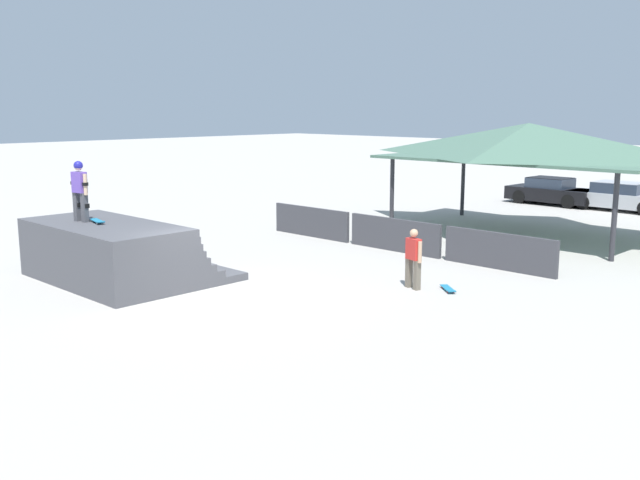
% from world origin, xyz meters
% --- Properties ---
extents(ground_plane, '(160.00, 160.00, 0.00)m').
position_xyz_m(ground_plane, '(0.00, 0.00, 0.00)').
color(ground_plane, '#ADA8A0').
extents(quarter_pipe_ramp, '(4.99, 3.95, 1.56)m').
position_xyz_m(quarter_pipe_ramp, '(-3.47, -0.76, 0.71)').
color(quarter_pipe_ramp, '#4C4C51').
rests_on(quarter_pipe_ramp, ground).
extents(skater_on_deck, '(0.69, 0.26, 1.60)m').
position_xyz_m(skater_on_deck, '(-4.21, -1.26, 2.48)').
color(skater_on_deck, '#4C4C51').
rests_on(skater_on_deck, quarter_pipe_ramp).
extents(skateboard_on_deck, '(0.85, 0.39, 0.09)m').
position_xyz_m(skateboard_on_deck, '(-3.69, -1.09, 1.62)').
color(skateboard_on_deck, silver).
rests_on(skateboard_on_deck, quarter_pipe_ramp).
extents(bystander_walking, '(0.62, 0.31, 1.53)m').
position_xyz_m(bystander_walking, '(2.74, 4.03, 0.85)').
color(bystander_walking, '#6B6051').
rests_on(bystander_walking, ground).
extents(skateboard_on_ground, '(0.73, 0.65, 0.09)m').
position_xyz_m(skateboard_on_ground, '(3.53, 4.45, 0.06)').
color(skateboard_on_ground, red).
rests_on(skateboard_on_ground, ground).
extents(barrier_fence, '(11.06, 0.12, 1.05)m').
position_xyz_m(barrier_fence, '(-0.60, 7.51, 0.53)').
color(barrier_fence, '#3D3D42').
rests_on(barrier_fence, ground).
extents(pavilion_shelter, '(9.86, 5.67, 3.99)m').
position_xyz_m(pavilion_shelter, '(0.84, 13.24, 3.32)').
color(pavilion_shelter, '#2D2D33').
rests_on(pavilion_shelter, ground).
extents(parked_car_black, '(4.13, 1.84, 1.27)m').
position_xyz_m(parked_car_black, '(-2.27, 21.59, 0.60)').
color(parked_car_black, black).
rests_on(parked_car_black, ground).
extents(parked_car_silver, '(4.51, 1.81, 1.27)m').
position_xyz_m(parked_car_silver, '(0.95, 21.73, 0.60)').
color(parked_car_silver, '#A8AAAF').
rests_on(parked_car_silver, ground).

